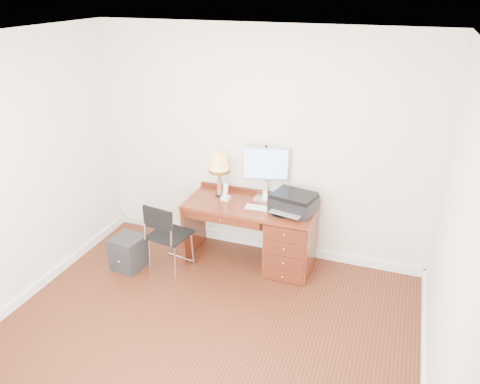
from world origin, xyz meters
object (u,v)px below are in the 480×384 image
at_px(leg_lamp, 219,166).
at_px(equipment_box, 129,252).
at_px(printer, 294,202).
at_px(monitor, 266,167).
at_px(desk, 276,234).
at_px(chair, 167,232).
at_px(phone, 226,195).

height_order(leg_lamp, equipment_box, leg_lamp).
relative_size(printer, equipment_box, 1.36).
height_order(monitor, leg_lamp, monitor).
distance_m(desk, chair, 1.26).
xyz_separation_m(chair, equipment_box, (-0.49, -0.06, -0.34)).
relative_size(leg_lamp, phone, 2.57).
distance_m(phone, chair, 0.81).
bearing_deg(chair, desk, 34.91).
bearing_deg(monitor, leg_lamp, 179.33).
distance_m(printer, leg_lamp, 0.97).
height_order(desk, phone, phone).
xyz_separation_m(desk, monitor, (-0.21, 0.23, 0.73)).
xyz_separation_m(printer, equipment_box, (-1.79, -0.63, -0.66)).
bearing_deg(desk, printer, 1.94).
bearing_deg(leg_lamp, desk, -7.56).
bearing_deg(chair, printer, 31.79).
distance_m(monitor, printer, 0.54).
relative_size(desk, phone, 7.46).
relative_size(monitor, phone, 3.11).
bearing_deg(equipment_box, leg_lamp, 48.10).
height_order(leg_lamp, chair, leg_lamp).
distance_m(printer, chair, 1.45).
bearing_deg(printer, equipment_box, -148.85).
height_order(desk, equipment_box, desk).
bearing_deg(monitor, printer, -43.62).
bearing_deg(desk, chair, -153.12).
relative_size(printer, phone, 2.66).
xyz_separation_m(phone, equipment_box, (-0.97, -0.65, -0.61)).
bearing_deg(desk, equipment_box, -158.71).
xyz_separation_m(leg_lamp, equipment_box, (-0.87, -0.73, -0.93)).
xyz_separation_m(desk, equipment_box, (-1.61, -0.63, -0.22)).
height_order(desk, leg_lamp, leg_lamp).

